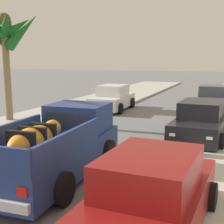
{
  "coord_description": "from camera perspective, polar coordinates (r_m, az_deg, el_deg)",
  "views": [
    {
      "loc": [
        4.21,
        0.27,
        3.19
      ],
      "look_at": [
        -0.1,
        11.37,
        1.2
      ],
      "focal_mm": 51.88,
      "sensor_mm": 36.0,
      "label": 1
    }
  ],
  "objects": [
    {
      "name": "palm_tree_right_mid",
      "position": [
        16.86,
        -18.7,
        13.08
      ],
      "size": [
        4.23,
        3.39,
        5.37
      ],
      "color": "#846B4C",
      "rests_on": "ground"
    },
    {
      "name": "car_left_far",
      "position": [
        6.08,
        6.91,
        -14.67
      ],
      "size": [
        2.16,
        4.32,
        1.54
      ],
      "color": "maroon",
      "rests_on": "ground"
    },
    {
      "name": "pickup_truck",
      "position": [
        8.92,
        -9.7,
        -6.11
      ],
      "size": [
        2.37,
        5.28,
        1.8
      ],
      "color": "navy",
      "rests_on": "ground"
    },
    {
      "name": "car_left_mid",
      "position": [
        21.03,
        17.26,
        2.3
      ],
      "size": [
        2.09,
        4.29,
        1.54
      ],
      "color": "#474C56",
      "rests_on": "ground"
    },
    {
      "name": "sidewalk_left",
      "position": [
        15.21,
        -16.45,
        -2.78
      ],
      "size": [
        4.83,
        60.0,
        0.12
      ],
      "primitive_type": "cube",
      "color": "#B2AFA8",
      "rests_on": "ground"
    },
    {
      "name": "curb_left",
      "position": [
        14.62,
        -13.28,
        -3.17
      ],
      "size": [
        0.16,
        60.0,
        0.1
      ],
      "primitive_type": "cube",
      "color": "silver",
      "rests_on": "ground"
    },
    {
      "name": "car_left_near",
      "position": [
        13.16,
        15.36,
        -1.7
      ],
      "size": [
        2.18,
        4.33,
        1.54
      ],
      "color": "black",
      "rests_on": "ground"
    },
    {
      "name": "car_right_mid",
      "position": [
        20.06,
        0.12,
        2.4
      ],
      "size": [
        2.16,
        4.32,
        1.54
      ],
      "color": "silver",
      "rests_on": "ground"
    }
  ]
}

